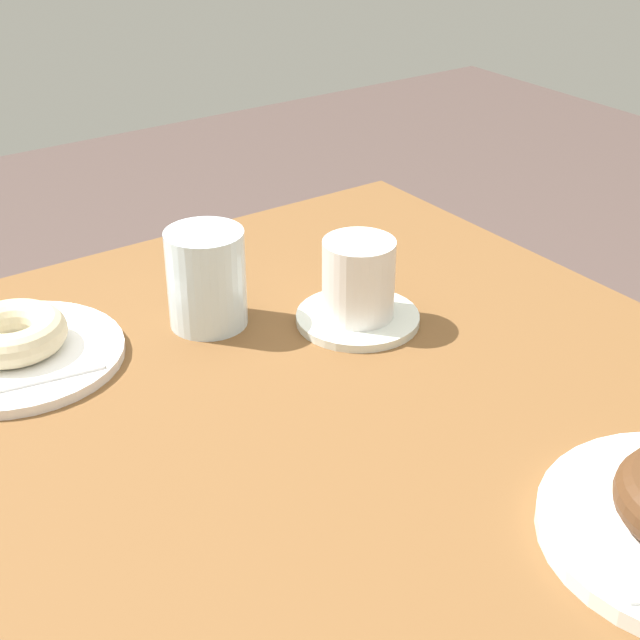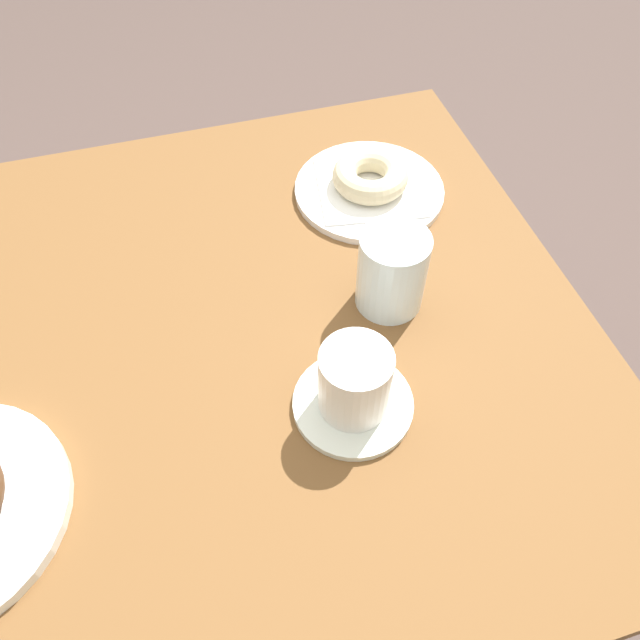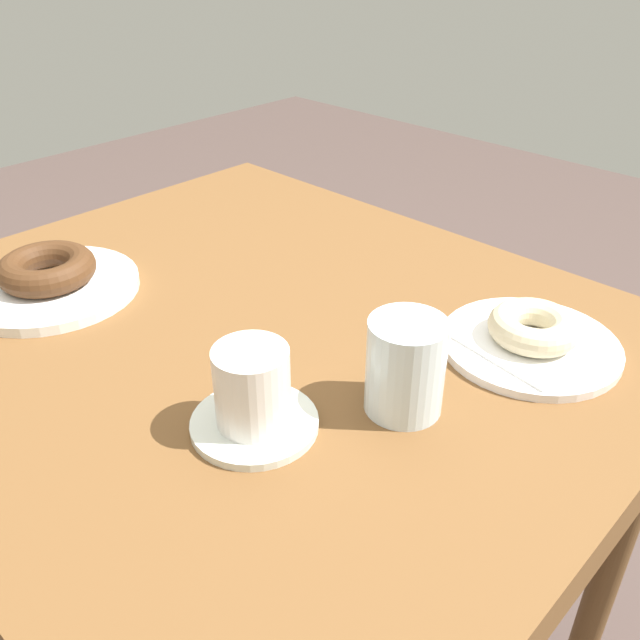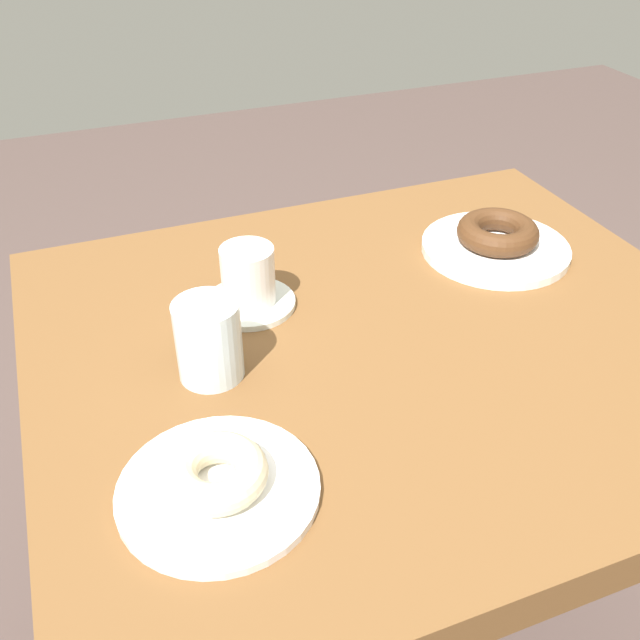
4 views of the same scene
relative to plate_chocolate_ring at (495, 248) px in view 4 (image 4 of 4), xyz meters
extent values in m
plane|color=#4E3E39|center=(-0.25, -0.13, -0.73)|extent=(6.00, 6.00, 0.00)
cube|color=brown|center=(-0.25, -0.13, -0.03)|extent=(0.92, 0.80, 0.05)
cylinder|color=brown|center=(-0.65, 0.19, -0.40)|extent=(0.04, 0.04, 0.67)
cylinder|color=brown|center=(0.16, 0.19, -0.40)|extent=(0.04, 0.04, 0.67)
cylinder|color=white|center=(0.00, 0.00, 0.00)|extent=(0.23, 0.23, 0.01)
cube|color=white|center=(0.00, 0.00, 0.01)|extent=(0.21, 0.21, 0.00)
torus|color=#482B16|center=(0.00, 0.00, 0.03)|extent=(0.13, 0.13, 0.04)
cylinder|color=white|center=(-0.53, -0.32, 0.00)|extent=(0.21, 0.21, 0.01)
cube|color=white|center=(-0.53, -0.32, 0.00)|extent=(0.16, 0.16, 0.00)
torus|color=beige|center=(-0.53, -0.32, 0.02)|extent=(0.10, 0.10, 0.03)
cylinder|color=silver|center=(-0.49, -0.13, 0.04)|extent=(0.08, 0.08, 0.10)
cylinder|color=silver|center=(-0.40, -0.01, 0.00)|extent=(0.13, 0.13, 0.01)
cylinder|color=silver|center=(-0.40, -0.01, 0.04)|extent=(0.07, 0.07, 0.08)
cylinder|color=black|center=(-0.40, -0.01, 0.08)|extent=(0.06, 0.06, 0.00)
camera|label=1|loc=(0.28, -0.52, 0.47)|focal=53.23mm
camera|label=2|loc=(-0.28, 0.29, 0.56)|focal=34.63mm
camera|label=3|loc=(-0.80, 0.32, 0.43)|focal=37.93mm
camera|label=4|loc=(-0.61, -0.81, 0.55)|focal=40.03mm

